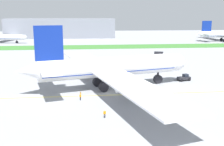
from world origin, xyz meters
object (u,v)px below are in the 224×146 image
Objects in this scene: pushback_tug at (184,78)px; ground_crew_wingwalker_port at (105,113)px; ground_crew_wingwalker_starboard at (80,96)px; airliner_foreground at (109,67)px; service_truck_baggage_loader at (54,65)px; service_truck_fuel_bowser at (160,55)px; ground_crew_marshaller_front at (81,94)px.

pushback_tug is 41.30m from ground_crew_wingwalker_port.
ground_crew_wingwalker_starboard is (-33.81, -17.24, 0.02)m from pushback_tug.
ground_crew_wingwalker_starboard is (-5.19, 12.54, -0.02)m from ground_crew_wingwalker_port.
airliner_foreground is 23.94m from ground_crew_wingwalker_port.
pushback_tug is 51.36m from service_truck_baggage_loader.
airliner_foreground is 12.90× the size of service_truck_fuel_bowser.
service_truck_fuel_bowser reaches higher than ground_crew_wingwalker_port.
airliner_foreground is at bearing -165.46° from pushback_tug.
airliner_foreground reaches higher than ground_crew_marshaller_front.
ground_crew_wingwalker_port is at bearing -97.58° from airliner_foreground.
service_truck_baggage_loader is (-10.75, 42.76, 0.39)m from ground_crew_wingwalker_starboard.
ground_crew_marshaller_front reaches higher than ground_crew_wingwalker_starboard.
service_truck_baggage_loader reaches higher than ground_crew_wingwalker_starboard.
pushback_tug is at bearing 46.14° from ground_crew_wingwalker_port.
ground_crew_wingwalker_starboard is (-8.27, -10.62, -5.27)m from airliner_foreground.
pushback_tug is 37.14m from ground_crew_marshaller_front.
ground_crew_marshaller_front is at bearing -121.94° from service_truck_fuel_bowser.
service_truck_fuel_bowser is at bearing 58.71° from ground_crew_wingwalker_starboard.
ground_crew_marshaller_front is 73.50m from service_truck_fuel_bowser.
service_truck_fuel_bowser reaches higher than ground_crew_marshaller_front.
ground_crew_marshaller_front is at bearing -155.29° from pushback_tug.
pushback_tug is 47.13m from service_truck_fuel_bowser.
ground_crew_wingwalker_port is (-28.62, -29.78, 0.04)m from pushback_tug.
ground_crew_wingwalker_port is 15.14m from ground_crew_marshaller_front.
service_truck_fuel_bowser is (38.88, 62.37, 0.64)m from ground_crew_marshaller_front.
ground_crew_wingwalker_starboard is (-0.07, -1.71, -0.04)m from ground_crew_marshaller_front.
airliner_foreground is 47.54× the size of ground_crew_wingwalker_starboard.
pushback_tug is at bearing 24.71° from ground_crew_marshaller_front.
service_truck_baggage_loader reaches higher than ground_crew_wingwalker_port.
ground_crew_marshaller_front is at bearing 87.65° from ground_crew_wingwalker_starboard.
pushback_tug is 3.55× the size of ground_crew_wingwalker_port.
pushback_tug reaches higher than ground_crew_wingwalker_starboard.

